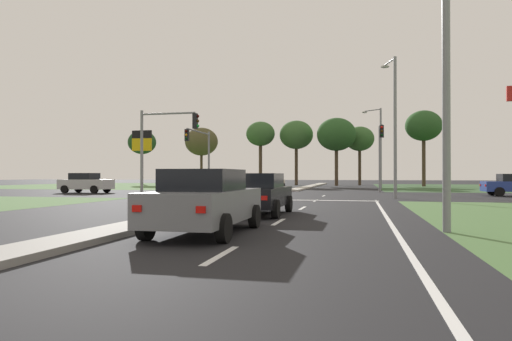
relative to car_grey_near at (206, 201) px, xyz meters
name	(u,v)px	position (x,y,z in m)	size (l,w,h in m)	color
ground_plane	(277,195)	(-2.21, 22.45, -0.82)	(200.00, 200.00, 0.00)	black
grass_verge_far_left	(128,185)	(-27.71, 46.95, -0.81)	(35.00, 35.00, 0.01)	#476B38
median_island_near	(177,217)	(-2.21, 3.45, -0.75)	(1.20, 22.00, 0.14)	gray
median_island_far	(312,186)	(-2.21, 47.45, -0.75)	(1.20, 36.00, 0.14)	#ADA89E
lane_dash_near	(221,255)	(1.29, -2.85, -0.81)	(0.14, 2.00, 0.01)	silver
lane_dash_second	(279,222)	(1.29, 3.15, -0.81)	(0.14, 2.00, 0.01)	silver
lane_dash_third	(302,208)	(1.29, 9.15, -0.81)	(0.14, 2.00, 0.01)	silver
lane_dash_fourth	(316,201)	(1.29, 15.15, -0.81)	(0.14, 2.00, 0.01)	silver
lane_dash_fifth	(324,196)	(1.29, 21.15, -0.81)	(0.14, 2.00, 0.01)	silver
edge_line_right	(388,220)	(4.64, 4.45, -0.81)	(0.14, 24.00, 0.01)	silver
stop_bar_near	(321,200)	(1.59, 15.45, -0.81)	(6.40, 0.50, 0.01)	silver
crosswalk_bar_near	(168,197)	(-8.61, 17.25, -0.81)	(0.70, 2.80, 0.01)	silver
crosswalk_bar_second	(185,197)	(-7.46, 17.25, -0.81)	(0.70, 2.80, 0.01)	silver
crosswalk_bar_third	(201,197)	(-6.31, 17.25, -0.81)	(0.70, 2.80, 0.01)	silver
crosswalk_bar_fourth	(218,198)	(-5.16, 17.25, -0.81)	(0.70, 2.80, 0.01)	silver
crosswalk_bar_fifth	(235,198)	(-4.01, 17.25, -0.81)	(0.70, 2.80, 0.01)	silver
car_grey_near	(206,201)	(0.00, 0.00, 0.00)	(2.03, 4.58, 1.60)	slate
car_silver_second	(86,183)	(-17.98, 22.17, 0.01)	(4.16, 2.05, 1.62)	#B7B7BC
car_black_third	(259,193)	(0.11, 5.61, -0.04)	(1.99, 4.54, 1.52)	black
car_beige_fourth	(272,182)	(-4.56, 32.57, -0.04)	(2.01, 4.48, 1.51)	#BCAD8E
car_maroon_fifth	(218,185)	(-6.07, 20.11, -0.06)	(4.22, 1.95, 1.47)	maroon
traffic_signal_far_right	(380,146)	(5.39, 27.64, 2.99)	(0.32, 3.97, 5.59)	gray
traffic_signal_far_left	(201,148)	(-9.81, 26.87, 3.01)	(0.32, 5.79, 5.45)	gray
traffic_signal_near_left	(162,138)	(-8.42, 15.85, 2.98)	(3.96, 0.32, 5.58)	gray
street_lamp_near	(454,34)	(6.05, 1.40, 4.17)	(1.84, 2.06, 8.83)	gray
street_lamp_second	(394,119)	(5.84, 18.88, 4.12)	(0.89, 1.95, 8.84)	gray
street_lamp_third	(379,143)	(5.72, 38.74, 3.97)	(2.01, 1.53, 8.48)	gray
fuel_price_totem	(142,147)	(-15.03, 26.10, 3.11)	(1.80, 0.24, 5.39)	silver
treeline_near	(142,143)	(-29.62, 54.77, 5.74)	(4.37, 4.37, 8.46)	#423323
treeline_second	(201,142)	(-19.87, 55.04, 5.72)	(5.03, 5.03, 8.70)	#423323
treeline_third	(260,134)	(-10.03, 52.32, 6.41)	(4.09, 4.09, 9.06)	#423323
treeline_fourth	(296,135)	(-5.05, 53.41, 6.30)	(4.76, 4.76, 9.19)	#423323
treeline_fifth	(360,139)	(3.72, 55.00, 5.70)	(4.07, 4.07, 8.31)	#423323
treeline_sixth	(336,135)	(0.66, 51.57, 6.10)	(5.25, 5.25, 9.19)	#423323
treeline_seventh	(424,126)	(11.70, 50.51, 6.87)	(4.57, 4.57, 9.70)	#423323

